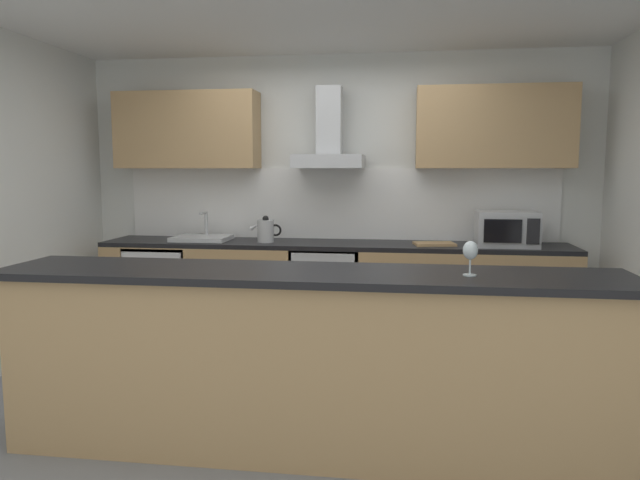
{
  "coord_description": "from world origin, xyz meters",
  "views": [
    {
      "loc": [
        0.63,
        -3.8,
        1.55
      ],
      "look_at": [
        0.04,
        0.32,
        1.05
      ],
      "focal_mm": 33.14,
      "sensor_mm": 36.0,
      "label": 1
    }
  ],
  "objects_px": {
    "chopping_board": "(434,244)",
    "refrigerator": "(165,290)",
    "oven": "(327,291)",
    "kettle": "(266,231)",
    "wine_glass": "(470,252)",
    "sink": "(202,237)",
    "microwave": "(506,229)",
    "range_hood": "(329,143)"
  },
  "relations": [
    {
      "from": "oven",
      "to": "wine_glass",
      "type": "relative_size",
      "value": 4.5
    },
    {
      "from": "range_hood",
      "to": "chopping_board",
      "type": "bearing_deg",
      "value": -9.29
    },
    {
      "from": "refrigerator",
      "to": "microwave",
      "type": "relative_size",
      "value": 1.7
    },
    {
      "from": "oven",
      "to": "sink",
      "type": "relative_size",
      "value": 1.6
    },
    {
      "from": "microwave",
      "to": "chopping_board",
      "type": "xyz_separation_m",
      "value": [
        -0.6,
        0.0,
        -0.14
      ]
    },
    {
      "from": "oven",
      "to": "microwave",
      "type": "bearing_deg",
      "value": -1.04
    },
    {
      "from": "oven",
      "to": "microwave",
      "type": "relative_size",
      "value": 1.6
    },
    {
      "from": "oven",
      "to": "sink",
      "type": "xyz_separation_m",
      "value": [
        -1.16,
        0.01,
        0.47
      ]
    },
    {
      "from": "refrigerator",
      "to": "wine_glass",
      "type": "distance_m",
      "value": 3.39
    },
    {
      "from": "chopping_board",
      "to": "refrigerator",
      "type": "bearing_deg",
      "value": 179.51
    },
    {
      "from": "oven",
      "to": "refrigerator",
      "type": "height_order",
      "value": "oven"
    },
    {
      "from": "wine_glass",
      "to": "chopping_board",
      "type": "bearing_deg",
      "value": 92.01
    },
    {
      "from": "kettle",
      "to": "oven",
      "type": "bearing_deg",
      "value": 3.51
    },
    {
      "from": "refrigerator",
      "to": "microwave",
      "type": "xyz_separation_m",
      "value": [
        3.06,
        -0.03,
        0.62
      ]
    },
    {
      "from": "refrigerator",
      "to": "microwave",
      "type": "distance_m",
      "value": 3.13
    },
    {
      "from": "refrigerator",
      "to": "wine_glass",
      "type": "relative_size",
      "value": 4.78
    },
    {
      "from": "wine_glass",
      "to": "chopping_board",
      "type": "xyz_separation_m",
      "value": [
        -0.07,
        2.11,
        -0.22
      ]
    },
    {
      "from": "refrigerator",
      "to": "wine_glass",
      "type": "xyz_separation_m",
      "value": [
        2.54,
        -2.13,
        0.71
      ]
    },
    {
      "from": "sink",
      "to": "range_hood",
      "type": "xyz_separation_m",
      "value": [
        1.16,
        0.12,
        0.86
      ]
    },
    {
      "from": "microwave",
      "to": "chopping_board",
      "type": "relative_size",
      "value": 1.47
    },
    {
      "from": "chopping_board",
      "to": "range_hood",
      "type": "bearing_deg",
      "value": 170.71
    },
    {
      "from": "oven",
      "to": "kettle",
      "type": "height_order",
      "value": "kettle"
    },
    {
      "from": "refrigerator",
      "to": "wine_glass",
      "type": "height_order",
      "value": "wine_glass"
    },
    {
      "from": "sink",
      "to": "wine_glass",
      "type": "bearing_deg",
      "value": -44.59
    },
    {
      "from": "oven",
      "to": "chopping_board",
      "type": "height_order",
      "value": "chopping_board"
    },
    {
      "from": "microwave",
      "to": "wine_glass",
      "type": "bearing_deg",
      "value": -103.96
    },
    {
      "from": "refrigerator",
      "to": "sink",
      "type": "height_order",
      "value": "sink"
    },
    {
      "from": "oven",
      "to": "kettle",
      "type": "xyz_separation_m",
      "value": [
        -0.55,
        -0.03,
        0.55
      ]
    },
    {
      "from": "microwave",
      "to": "wine_glass",
      "type": "relative_size",
      "value": 2.81
    },
    {
      "from": "microwave",
      "to": "sink",
      "type": "distance_m",
      "value": 2.7
    },
    {
      "from": "refrigerator",
      "to": "range_hood",
      "type": "xyz_separation_m",
      "value": [
        1.53,
        0.13,
        1.36
      ]
    },
    {
      "from": "refrigerator",
      "to": "range_hood",
      "type": "relative_size",
      "value": 1.18
    },
    {
      "from": "sink",
      "to": "wine_glass",
      "type": "relative_size",
      "value": 2.81
    },
    {
      "from": "microwave",
      "to": "chopping_board",
      "type": "height_order",
      "value": "microwave"
    },
    {
      "from": "oven",
      "to": "refrigerator",
      "type": "bearing_deg",
      "value": -179.9
    },
    {
      "from": "oven",
      "to": "chopping_board",
      "type": "bearing_deg",
      "value": -1.45
    },
    {
      "from": "sink",
      "to": "kettle",
      "type": "bearing_deg",
      "value": -4.18
    },
    {
      "from": "range_hood",
      "to": "chopping_board",
      "type": "relative_size",
      "value": 2.12
    },
    {
      "from": "refrigerator",
      "to": "kettle",
      "type": "height_order",
      "value": "kettle"
    },
    {
      "from": "kettle",
      "to": "chopping_board",
      "type": "distance_m",
      "value": 1.49
    },
    {
      "from": "oven",
      "to": "sink",
      "type": "distance_m",
      "value": 1.25
    },
    {
      "from": "refrigerator",
      "to": "sink",
      "type": "relative_size",
      "value": 1.7
    }
  ]
}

